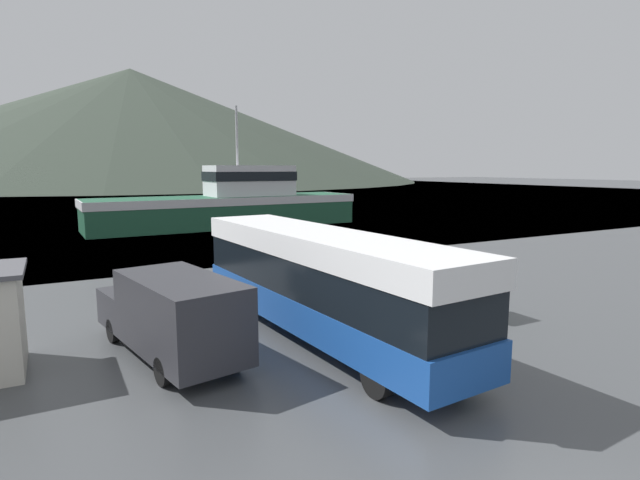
# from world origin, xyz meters

# --- Properties ---
(water_surface) EXTENTS (240.00, 240.00, 0.00)m
(water_surface) POSITION_xyz_m (0.00, 141.58, 0.00)
(water_surface) COLOR slate
(water_surface) RESTS_ON ground
(hill_backdrop) EXTENTS (211.13, 211.13, 41.52)m
(hill_backdrop) POSITION_xyz_m (22.93, 199.48, 20.76)
(hill_backdrop) COLOR #333D33
(hill_backdrop) RESTS_ON ground
(tour_bus) EXTENTS (3.24, 11.84, 3.22)m
(tour_bus) POSITION_xyz_m (0.82, 9.70, 1.82)
(tour_bus) COLOR #194799
(tour_bus) RESTS_ON ground
(delivery_van) EXTENTS (3.12, 6.43, 2.30)m
(delivery_van) POSITION_xyz_m (-3.45, 10.18, 1.22)
(delivery_van) COLOR #2D2D33
(delivery_van) RESTS_ON ground
(fishing_boat) EXTENTS (23.32, 6.31, 10.37)m
(fishing_boat) POSITION_xyz_m (7.67, 38.92, 2.01)
(fishing_boat) COLOR #1E5138
(fishing_boat) RESTS_ON water_surface
(storage_bin) EXTENTS (1.27, 1.23, 1.39)m
(storage_bin) POSITION_xyz_m (6.50, 9.02, 0.71)
(storage_bin) COLOR #287F3D
(storage_bin) RESTS_ON ground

